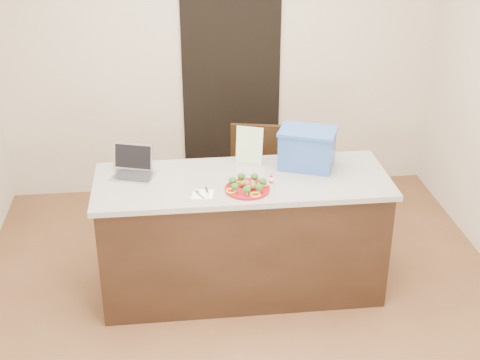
{
  "coord_description": "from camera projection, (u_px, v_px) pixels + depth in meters",
  "views": [
    {
      "loc": [
        -0.49,
        -3.9,
        2.97
      ],
      "look_at": [
        -0.02,
        0.2,
        0.94
      ],
      "focal_mm": 50.0,
      "sensor_mm": 36.0,
      "label": 1
    }
  ],
  "objects": [
    {
      "name": "napkin",
      "position": [
        203.0,
        194.0,
        4.43
      ],
      "size": [
        0.16,
        0.16,
        0.01
      ],
      "primitive_type": "cube",
      "rotation": [
        0.0,
        0.0,
        -0.17
      ],
      "color": "white",
      "rests_on": "island"
    },
    {
      "name": "ground",
      "position": [
        246.0,
        308.0,
        4.84
      ],
      "size": [
        4.0,
        4.0,
        0.0
      ],
      "primitive_type": "plane",
      "color": "brown",
      "rests_on": "ground"
    },
    {
      "name": "pepper_rings",
      "position": [
        247.0,
        187.0,
        4.48
      ],
      "size": [
        0.3,
        0.3,
        0.01
      ],
      "color": "yellow",
      "rests_on": "plate"
    },
    {
      "name": "plate",
      "position": [
        247.0,
        189.0,
        4.49
      ],
      "size": [
        0.3,
        0.3,
        0.02
      ],
      "rotation": [
        0.0,
        0.0,
        0.36
      ],
      "color": "maroon",
      "rests_on": "island"
    },
    {
      "name": "doorway",
      "position": [
        231.0,
        89.0,
        6.17
      ],
      "size": [
        0.9,
        0.02,
        2.0
      ],
      "primitive_type": "cube",
      "color": "black",
      "rests_on": "ground"
    },
    {
      "name": "chair",
      "position": [
        258.0,
        177.0,
        5.51
      ],
      "size": [
        0.51,
        0.52,
        0.97
      ],
      "rotation": [
        0.0,
        0.0,
        -0.22
      ],
      "color": "black",
      "rests_on": "ground"
    },
    {
      "name": "island",
      "position": [
        242.0,
        235.0,
        4.85
      ],
      "size": [
        2.06,
        0.76,
        0.92
      ],
      "color": "black",
      "rests_on": "ground"
    },
    {
      "name": "blue_box",
      "position": [
        307.0,
        148.0,
        4.77
      ],
      "size": [
        0.47,
        0.41,
        0.29
      ],
      "rotation": [
        0.0,
        0.0,
        -0.39
      ],
      "color": "#2B4E9C",
      "rests_on": "island"
    },
    {
      "name": "meatballs",
      "position": [
        248.0,
        185.0,
        4.48
      ],
      "size": [
        0.11,
        0.12,
        0.05
      ],
      "color": "brown",
      "rests_on": "plate"
    },
    {
      "name": "laptop",
      "position": [
        133.0,
        167.0,
        4.7
      ],
      "size": [
        0.34,
        0.31,
        0.21
      ],
      "rotation": [
        0.0,
        0.0,
        -0.31
      ],
      "color": "#ACACB0",
      "rests_on": "island"
    },
    {
      "name": "broccoli",
      "position": [
        247.0,
        182.0,
        4.47
      ],
      "size": [
        0.25,
        0.26,
        0.05
      ],
      "color": "#1A4612",
      "rests_on": "plate"
    },
    {
      "name": "room_shell",
      "position": [
        247.0,
        95.0,
        4.12
      ],
      "size": [
        4.0,
        4.0,
        4.0
      ],
      "color": "white",
      "rests_on": "ground"
    },
    {
      "name": "leaflet",
      "position": [
        249.0,
        146.0,
        4.82
      ],
      "size": [
        0.2,
        0.11,
        0.28
      ],
      "primitive_type": "cube",
      "rotation": [
        -0.14,
        0.0,
        -0.37
      ],
      "color": "white",
      "rests_on": "island"
    },
    {
      "name": "knife",
      "position": [
        207.0,
        194.0,
        4.42
      ],
      "size": [
        0.02,
        0.18,
        0.01
      ],
      "rotation": [
        0.0,
        0.0,
        0.09
      ],
      "color": "white",
      "rests_on": "napkin"
    },
    {
      "name": "yogurt_bottle",
      "position": [
        271.0,
        181.0,
        4.56
      ],
      "size": [
        0.03,
        0.03,
        0.06
      ],
      "rotation": [
        0.0,
        0.0,
        0.36
      ],
      "color": "white",
      "rests_on": "island"
    },
    {
      "name": "fork",
      "position": [
        200.0,
        193.0,
        4.43
      ],
      "size": [
        0.06,
        0.14,
        0.0
      ],
      "rotation": [
        0.0,
        0.0,
        0.45
      ],
      "color": "silver",
      "rests_on": "napkin"
    }
  ]
}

